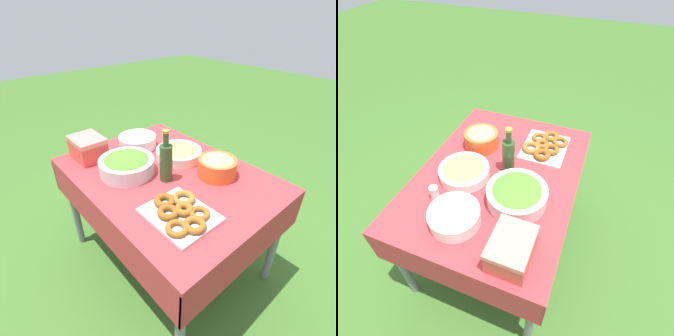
# 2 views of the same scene
# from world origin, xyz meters

# --- Properties ---
(ground_plane) EXTENTS (14.00, 14.00, 0.00)m
(ground_plane) POSITION_xyz_m (0.00, 0.00, 0.00)
(ground_plane) COLOR #3D6B28
(picnic_table) EXTENTS (1.28, 0.95, 0.76)m
(picnic_table) POSITION_xyz_m (0.00, 0.00, 0.66)
(picnic_table) COLOR #B73338
(picnic_table) RESTS_ON ground_plane
(salad_bowl) EXTENTS (0.33, 0.33, 0.11)m
(salad_bowl) POSITION_xyz_m (-0.16, -0.18, 0.82)
(salad_bowl) COLOR silver
(salad_bowl) RESTS_ON picnic_table
(pasta_bowl) EXTENTS (0.23, 0.23, 0.13)m
(pasta_bowl) POSITION_xyz_m (0.21, 0.21, 0.83)
(pasta_bowl) COLOR #E05B28
(pasta_bowl) RESTS_ON picnic_table
(donut_platter) EXTENTS (0.36, 0.31, 0.05)m
(donut_platter) POSITION_xyz_m (0.34, -0.20, 0.79)
(donut_platter) COLOR silver
(donut_platter) RESTS_ON picnic_table
(plate_stack) EXTENTS (0.27, 0.27, 0.08)m
(plate_stack) POSITION_xyz_m (-0.41, 0.07, 0.81)
(plate_stack) COLOR white
(plate_stack) RESTS_ON picnic_table
(olive_oil_bottle) EXTENTS (0.08, 0.08, 0.31)m
(olive_oil_bottle) POSITION_xyz_m (0.05, -0.05, 0.89)
(olive_oil_bottle) COLOR #2D4723
(olive_oil_bottle) RESTS_ON picnic_table
(fruit_bowl) EXTENTS (0.30, 0.30, 0.08)m
(fruit_bowl) POSITION_xyz_m (-0.09, 0.18, 0.80)
(fruit_bowl) COLOR white
(fruit_bowl) RESTS_ON picnic_table
(cooler_box) EXTENTS (0.23, 0.19, 0.15)m
(cooler_box) POSITION_xyz_m (-0.49, -0.27, 0.84)
(cooler_box) COLOR #E04C42
(cooler_box) RESTS_ON picnic_table
(salt_shaker) EXTENTS (0.05, 0.05, 0.08)m
(salt_shaker) POSITION_xyz_m (-0.31, 0.26, 0.81)
(salt_shaker) COLOR white
(salt_shaker) RESTS_ON picnic_table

